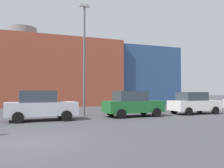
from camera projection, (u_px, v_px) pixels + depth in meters
ground_plane at (26, 142)px, 8.90m from camera, size 200.00×200.00×0.00m
building_backdrop at (21, 74)px, 33.99m from camera, size 44.51×13.36×10.68m
parked_car_2 at (40, 106)px, 15.64m from camera, size 4.39×2.15×1.90m
parked_car_3 at (132, 104)px, 18.12m from camera, size 4.35×2.13×1.88m
parked_car_4 at (194, 103)px, 20.26m from camera, size 4.16×2.04×1.80m
street_lamp at (84, 53)px, 18.85m from camera, size 0.80×0.24×8.59m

